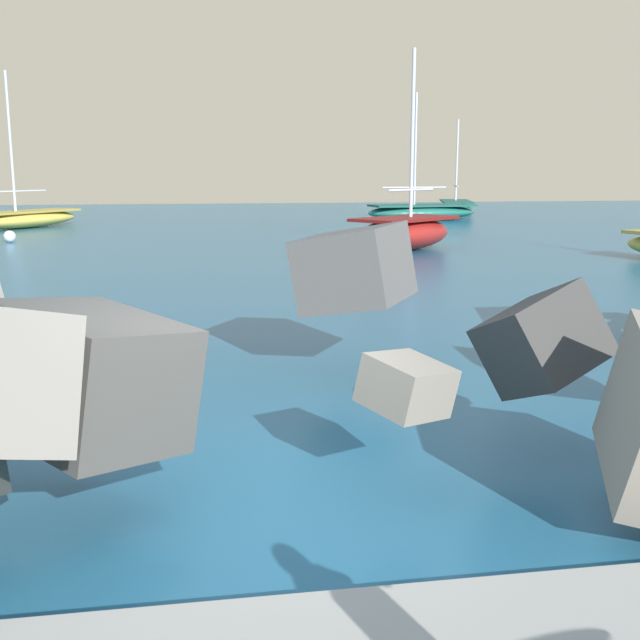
% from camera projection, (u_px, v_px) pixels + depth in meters
% --- Properties ---
extents(ground_plane, '(400.00, 400.00, 0.00)m').
position_uv_depth(ground_plane, '(252.00, 503.00, 6.24)').
color(ground_plane, '#235B7A').
extents(breakwater_jetty, '(32.47, 8.24, 2.83)m').
position_uv_depth(breakwater_jetty, '(192.00, 318.00, 7.70)').
color(breakwater_jetty, slate).
rests_on(breakwater_jetty, ground).
extents(boat_near_centre, '(4.52, 4.16, 6.51)m').
position_uv_depth(boat_near_centre, '(405.00, 232.00, 25.71)').
color(boat_near_centre, maroon).
rests_on(boat_near_centre, ground).
extents(boat_mid_left, '(6.14, 2.70, 6.53)m').
position_uv_depth(boat_mid_left, '(422.00, 211.00, 40.64)').
color(boat_mid_left, '#1E6656').
rests_on(boat_mid_left, ground).
extents(boat_mid_centre, '(5.00, 5.95, 6.94)m').
position_uv_depth(boat_mid_centre, '(24.00, 218.00, 35.38)').
color(boat_mid_centre, '#EAC64C').
rests_on(boat_mid_centre, ground).
extents(boat_mid_right, '(3.26, 5.90, 5.69)m').
position_uv_depth(boat_mid_right, '(456.00, 206.00, 47.94)').
color(boat_mid_right, '#1E6656').
rests_on(boat_mid_right, ground).
extents(mooring_buoy_inner, '(0.44, 0.44, 0.44)m').
position_uv_depth(mooring_buoy_inner, '(10.00, 236.00, 28.41)').
color(mooring_buoy_inner, silver).
rests_on(mooring_buoy_inner, ground).
extents(headland_bluff, '(94.23, 37.04, 19.15)m').
position_uv_depth(headland_bluff, '(139.00, 97.00, 75.23)').
color(headland_bluff, '#756651').
rests_on(headland_bluff, ground).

